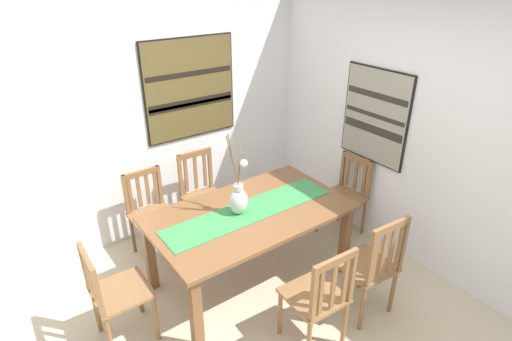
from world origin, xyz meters
The scene contains 14 objects.
ground_plane centered at (0.00, 0.00, -0.01)m, with size 6.40×6.40×0.03m, color beige.
wall_back centered at (0.00, 1.86, 1.35)m, with size 6.40×0.12×2.70m, color silver.
wall_side centered at (1.86, 0.00, 1.35)m, with size 0.12×6.40×2.70m, color silver.
dining_table centered at (0.29, 0.49, 0.66)m, with size 1.77×1.03×0.76m.
table_runner centered at (0.29, 0.49, 0.77)m, with size 1.63×0.36×0.01m, color #388447.
centerpiece_vase centered at (0.19, 0.51, 0.92)m, with size 0.17×0.26×0.76m.
chair_0 centered at (1.59, 0.52, 0.48)m, with size 0.45×0.45×0.90m.
chair_1 centered at (-0.29, 1.42, 0.48)m, with size 0.43×0.43×0.91m.
chair_2 centered at (0.86, -0.45, 0.51)m, with size 0.45×0.45×0.99m.
chair_3 centered at (0.31, 1.42, 0.49)m, with size 0.43×0.43×0.95m.
chair_4 centered at (-0.97, 0.51, 0.48)m, with size 0.43×0.43×0.90m.
chair_5 centered at (0.26, -0.45, 0.49)m, with size 0.44×0.44×0.95m.
painting_on_back_wall centered at (0.44, 1.79, 1.56)m, with size 1.04×0.05×1.06m.
painting_on_side_wall centered at (1.79, 0.42, 1.37)m, with size 0.05×0.78×0.96m.
Camera 1 is at (-1.48, -2.05, 2.71)m, focal length 28.64 mm.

